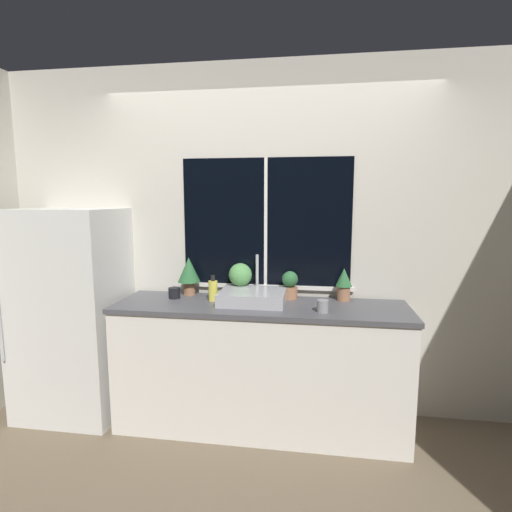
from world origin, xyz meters
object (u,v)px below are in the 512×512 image
potted_plant_center_left (240,278)px  potted_plant_far_right (344,283)px  sink (253,297)px  mug_black (174,293)px  potted_plant_far_left (189,272)px  mug_grey (323,306)px  potted_plant_center_right (290,285)px  refrigerator (73,313)px  soap_bottle (213,290)px

potted_plant_center_left → potted_plant_far_right: 0.78m
sink → mug_black: 0.61m
potted_plant_far_left → potted_plant_far_right: (1.19, 0.00, -0.05)m
potted_plant_far_left → mug_grey: 1.09m
potted_plant_far_left → potted_plant_center_left: bearing=0.0°
mug_black → potted_plant_far_right: bearing=5.5°
sink → potted_plant_center_right: bearing=33.0°
potted_plant_far_right → potted_plant_center_right: bearing=-180.0°
refrigerator → sink: size_ratio=3.41×
refrigerator → potted_plant_far_right: size_ratio=6.62×
mug_black → soap_bottle: bearing=-5.2°
refrigerator → mug_grey: bearing=-4.3°
potted_plant_center_left → refrigerator: bearing=-171.5°
sink → refrigerator: bearing=-178.9°
refrigerator → potted_plant_center_right: (1.67, 0.19, 0.24)m
sink → potted_plant_center_left: (-0.12, 0.17, 0.10)m
potted_plant_center_left → potted_plant_far_left: bearing=-180.0°
potted_plant_center_right → potted_plant_far_left: bearing=180.0°
potted_plant_far_left → mug_grey: potted_plant_far_left is taller
potted_plant_center_left → soap_bottle: potted_plant_center_left is taller
mug_black → mug_grey: (1.11, -0.21, 0.00)m
mug_black → mug_grey: size_ratio=1.07×
soap_bottle → sink: bearing=-3.2°
refrigerator → mug_grey: size_ratio=19.49×
potted_plant_center_right → refrigerator: bearing=-173.4°
refrigerator → potted_plant_far_left: refrigerator is taller
potted_plant_far_left → potted_plant_center_right: (0.79, 0.00, -0.07)m
refrigerator → mug_grey: 1.93m
refrigerator → potted_plant_center_left: size_ratio=6.16×
mug_black → mug_grey: mug_grey is taller
sink → soap_bottle: 0.30m
potted_plant_far_left → potted_plant_far_right: size_ratio=1.22×
refrigerator → sink: 1.43m
mug_black → mug_grey: bearing=-11.0°
potted_plant_far_left → mug_grey: (1.03, -0.34, -0.14)m
potted_plant_far_left → potted_plant_center_left: potted_plant_far_left is taller
mug_black → mug_grey: 1.13m
potted_plant_far_left → soap_bottle: bearing=-32.9°
refrigerator → potted_plant_center_right: 1.70m
sink → potted_plant_center_right: size_ratio=2.24×
potted_plant_far_right → refrigerator: bearing=-174.7°
potted_plant_far_right → potted_plant_center_left: bearing=180.0°
refrigerator → potted_plant_far_right: bearing=5.3°
sink → potted_plant_center_left: sink is taller
potted_plant_center_right → mug_grey: size_ratio=2.55×
potted_plant_center_right → potted_plant_far_right: bearing=0.0°
sink → potted_plant_center_left: 0.23m
refrigerator → mug_black: 0.83m
potted_plant_center_left → potted_plant_far_right: size_ratio=1.08×
refrigerator → mug_grey: refrigerator is taller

